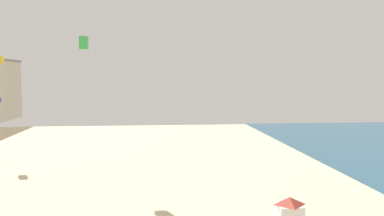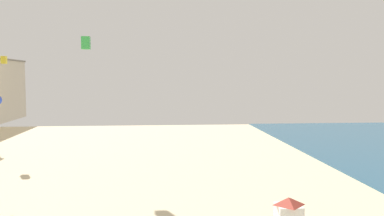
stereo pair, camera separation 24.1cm
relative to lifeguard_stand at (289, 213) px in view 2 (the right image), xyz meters
name	(u,v)px [view 2 (the right image)]	position (x,y,z in m)	size (l,w,h in m)	color
lifeguard_stand	(289,213)	(0.00, 0.00, 0.00)	(1.10, 1.10, 2.55)	white
kite_green_box	(86,43)	(-12.33, 20.59, 9.23)	(0.73, 0.73, 1.15)	green
kite_yellow_box_3	(4,60)	(-22.67, 29.29, 8.01)	(0.53, 0.53, 0.84)	yellow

